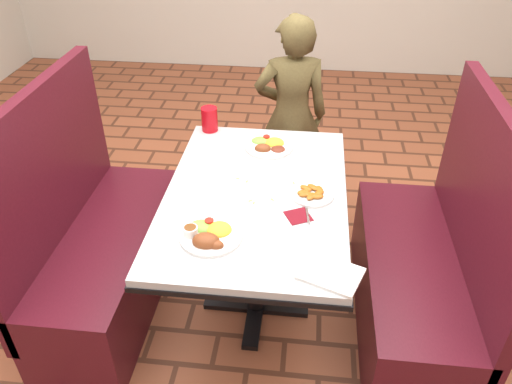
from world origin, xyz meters
TOP-DOWN VIEW (x-y plane):
  - dining_table at (0.00, 0.00)m, footprint 0.81×1.21m
  - booth_bench_left at (-0.80, 0.00)m, footprint 0.47×1.20m
  - booth_bench_right at (0.80, 0.00)m, footprint 0.47×1.20m
  - diner_person at (0.10, 1.02)m, footprint 0.50×0.37m
  - near_dinner_plate at (-0.15, -0.34)m, footprint 0.25×0.25m
  - far_dinner_plate at (0.02, 0.40)m, footprint 0.24×0.24m
  - plantain_plate at (0.25, -0.00)m, footprint 0.19×0.19m
  - maroon_napkin at (0.20, -0.16)m, footprint 0.13×0.13m
  - spoon_utensil at (0.23, -0.15)m, footprint 0.03×0.13m
  - red_tumbler at (-0.31, 0.56)m, footprint 0.09×0.09m
  - paper_napkin at (0.33, -0.49)m, footprint 0.26×0.23m
  - knife_utensil at (-0.11, -0.33)m, footprint 0.07×0.18m
  - fork_utensil at (-0.14, -0.36)m, footprint 0.08×0.13m
  - lettuce_shreds at (0.04, 0.06)m, footprint 0.28×0.32m

SIDE VIEW (x-z plane):
  - booth_bench_left at x=-0.80m, z-range -0.26..0.92m
  - booth_bench_right at x=0.80m, z-range -0.26..0.92m
  - diner_person at x=0.10m, z-range 0.00..1.26m
  - dining_table at x=0.00m, z-range 0.28..1.03m
  - lettuce_shreds at x=0.04m, z-range 0.75..0.75m
  - maroon_napkin at x=0.20m, z-range 0.75..0.75m
  - spoon_utensil at x=0.23m, z-range 0.75..0.76m
  - paper_napkin at x=0.33m, z-range 0.75..0.76m
  - fork_utensil at x=-0.14m, z-range 0.76..0.76m
  - knife_utensil at x=-0.11m, z-range 0.76..0.76m
  - plantain_plate at x=0.25m, z-range 0.75..0.78m
  - far_dinner_plate at x=0.02m, z-range 0.74..0.80m
  - near_dinner_plate at x=-0.15m, z-range 0.74..0.82m
  - red_tumbler at x=-0.31m, z-range 0.75..0.88m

